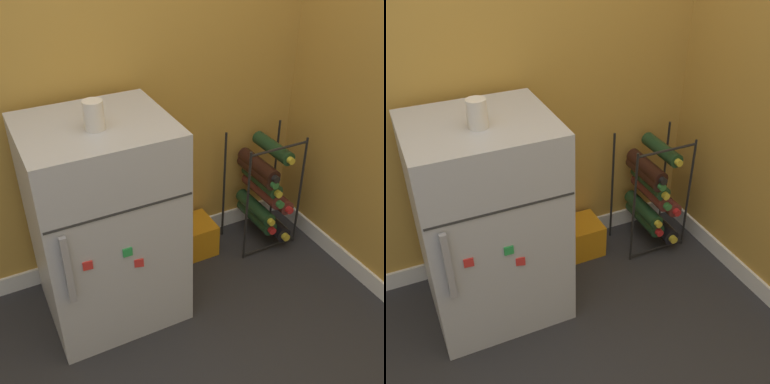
% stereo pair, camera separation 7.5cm
% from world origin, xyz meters
% --- Properties ---
extents(ground_plane, '(14.00, 14.00, 0.00)m').
position_xyz_m(ground_plane, '(0.00, 0.00, 0.00)').
color(ground_plane, '#28282B').
extents(wall_back, '(6.75, 0.07, 2.50)m').
position_xyz_m(wall_back, '(0.00, 0.67, 1.24)').
color(wall_back, '#BC8C38').
rests_on(wall_back, ground_plane).
extents(mini_fridge, '(0.56, 0.52, 0.90)m').
position_xyz_m(mini_fridge, '(-0.25, 0.35, 0.45)').
color(mini_fridge, '#B7BABF').
rests_on(mini_fridge, ground_plane).
extents(wine_rack, '(0.33, 0.33, 0.62)m').
position_xyz_m(wine_rack, '(0.61, 0.46, 0.30)').
color(wine_rack, black).
rests_on(wine_rack, ground_plane).
extents(soda_box, '(0.26, 0.19, 0.17)m').
position_xyz_m(soda_box, '(0.22, 0.52, 0.09)').
color(soda_box, orange).
rests_on(soda_box, ground_plane).
extents(fridge_top_cup, '(0.07, 0.07, 0.11)m').
position_xyz_m(fridge_top_cup, '(-0.25, 0.30, 0.95)').
color(fridge_top_cup, silver).
rests_on(fridge_top_cup, mini_fridge).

